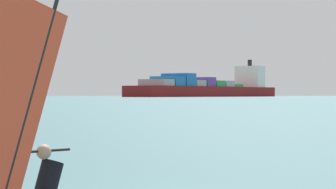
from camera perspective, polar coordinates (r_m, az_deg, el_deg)
The scene contains 2 objects.
windsurfer at distance 10.47m, azimuth -11.44°, elevation -5.64°, with size 3.35×2.93×4.36m.
cargo_ship at distance 633.91m, azimuth 3.11°, elevation 0.52°, with size 146.16×172.57×34.81m.
Camera 1 is at (-0.59, -13.55, 2.12)m, focal length 78.32 mm.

